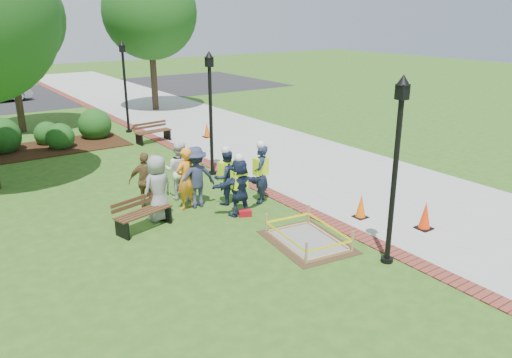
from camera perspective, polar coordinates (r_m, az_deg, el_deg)
ground at (r=13.21m, az=1.19°, el=-5.87°), size 100.00×100.00×0.00m
sidewalk at (r=23.77m, az=-3.19°, el=5.22°), size 6.00×60.00×0.02m
brick_edging at (r=22.29m, az=-10.34°, el=4.07°), size 0.50×60.00×0.03m
mulch_bed at (r=22.77m, az=-23.41°, el=3.14°), size 7.00×3.00×0.05m
parking_lot at (r=37.80m, az=-23.86°, el=8.64°), size 36.00×12.00×0.01m
wet_concrete_pad at (r=12.52m, az=5.91°, el=-6.23°), size 1.98×2.50×0.55m
bench_near at (r=13.49m, az=-12.71°, el=-4.54°), size 1.66×0.91×0.86m
bench_far at (r=22.53m, az=-11.65°, el=4.82°), size 1.66×0.72×0.87m
cone_front at (r=13.84m, az=18.76°, el=-4.06°), size 0.39×0.39×0.77m
cone_back at (r=14.14m, az=11.91°, el=-3.11°), size 0.35×0.35×0.70m
cone_far at (r=23.03m, az=-5.63°, el=5.58°), size 0.36×0.36×0.71m
toolbox at (r=14.05m, az=-1.26°, el=-3.93°), size 0.41×0.33×0.18m
lamp_near at (r=11.11m, az=15.73°, el=2.30°), size 0.28×0.28×4.26m
lamp_mid at (r=17.18m, az=-5.23°, el=8.46°), size 0.28×0.28×4.26m
lamp_far at (r=24.39m, az=-14.78°, el=10.89°), size 0.28×0.28×4.26m
tree_back at (r=26.01m, az=-26.65°, el=16.15°), size 5.08×5.08×7.78m
tree_right at (r=29.87m, az=-12.06°, el=18.14°), size 5.24×5.24×8.11m
shrub_b at (r=22.98m, az=-26.88°, el=2.74°), size 1.56×1.56×1.56m
shrub_c at (r=22.62m, az=-21.33°, el=3.26°), size 1.17×1.17×1.17m
shrub_d at (r=24.00m, az=-17.80°, el=4.46°), size 1.47×1.47×1.47m
shrub_e at (r=23.58m, az=-22.63°, el=3.68°), size 1.09×1.09×1.09m
casual_person_a at (r=13.79m, az=-11.16°, el=-1.04°), size 0.66×0.51×1.84m
casual_person_b at (r=14.47m, az=-8.04°, el=0.03°), size 0.66×0.51×1.82m
casual_person_c at (r=15.27m, az=-8.77°, el=0.95°), size 0.68×0.66×1.81m
casual_person_d at (r=14.63m, az=-12.42°, el=-0.27°), size 0.65×0.58×1.70m
casual_person_e at (r=14.57m, az=-6.89°, el=0.20°), size 0.62×0.43×1.82m
hivis_worker_a at (r=13.88m, az=-1.91°, el=-0.66°), size 0.55×0.38×1.80m
hivis_worker_b at (r=14.81m, az=0.54°, el=0.79°), size 0.64×0.66×1.91m
hivis_worker_c at (r=14.73m, az=-3.43°, el=0.44°), size 0.53×0.34×1.78m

